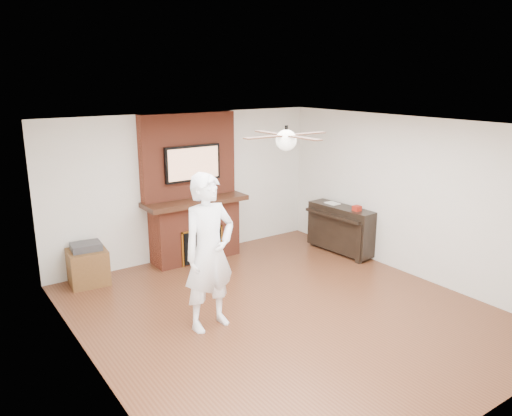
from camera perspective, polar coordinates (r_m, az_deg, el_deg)
room_shell at (r=6.43m, az=3.32°, el=-1.76°), size 5.36×5.86×2.86m
fireplace at (r=8.57m, az=-7.24°, el=0.63°), size 1.78×0.64×2.50m
tv at (r=8.39m, az=-7.24°, el=5.10°), size 1.00×0.08×0.60m
ceiling_fan at (r=6.21m, az=3.47°, el=7.85°), size 1.21×1.21×0.31m
person at (r=6.17m, az=-5.37°, el=-5.07°), size 0.77×0.56×1.98m
side_table at (r=8.07m, az=-18.68°, el=-6.17°), size 0.61×0.61×0.65m
piano at (r=9.04m, az=9.69°, el=-2.26°), size 0.58×1.33×0.94m
cable_box at (r=8.55m, az=-5.85°, el=1.38°), size 0.37×0.26×0.05m
candle_orange at (r=8.64m, az=-6.78°, el=-5.71°), size 0.07×0.07×0.13m
candle_green at (r=8.73m, az=-6.24°, el=-5.66°), size 0.07×0.07×0.08m
candle_cream at (r=8.71m, az=-6.01°, el=-5.55°), size 0.09×0.09×0.12m
candle_blue at (r=8.79m, az=-5.27°, el=-5.51°), size 0.05×0.05×0.07m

